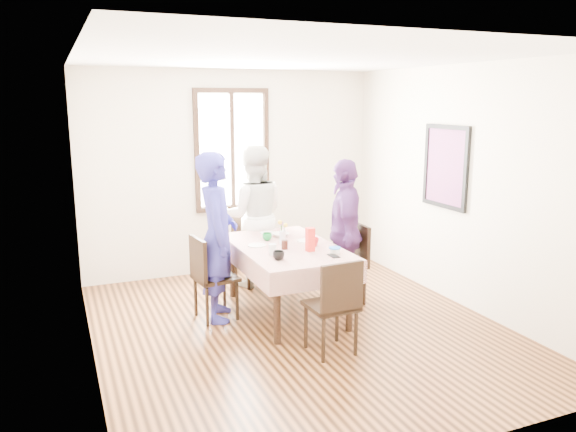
% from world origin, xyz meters
% --- Properties ---
extents(ground, '(4.50, 4.50, 0.00)m').
position_xyz_m(ground, '(0.00, 0.00, 0.00)').
color(ground, black).
rests_on(ground, ground).
extents(back_wall, '(4.00, 0.00, 4.00)m').
position_xyz_m(back_wall, '(0.00, 2.25, 1.35)').
color(back_wall, beige).
rests_on(back_wall, ground).
extents(right_wall, '(0.00, 4.50, 4.50)m').
position_xyz_m(right_wall, '(2.00, 0.00, 1.35)').
color(right_wall, beige).
rests_on(right_wall, ground).
extents(window_frame, '(1.02, 0.06, 1.62)m').
position_xyz_m(window_frame, '(0.00, 2.23, 1.65)').
color(window_frame, black).
rests_on(window_frame, back_wall).
extents(window_pane, '(0.90, 0.02, 1.50)m').
position_xyz_m(window_pane, '(0.00, 2.24, 1.65)').
color(window_pane, white).
rests_on(window_pane, back_wall).
extents(art_poster, '(0.04, 0.76, 0.96)m').
position_xyz_m(art_poster, '(1.98, 0.30, 1.55)').
color(art_poster, red).
rests_on(art_poster, right_wall).
extents(dining_table, '(0.91, 1.56, 0.75)m').
position_xyz_m(dining_table, '(0.05, 0.47, 0.38)').
color(dining_table, black).
rests_on(dining_table, ground).
extents(tablecloth, '(1.03, 1.68, 0.01)m').
position_xyz_m(tablecloth, '(0.05, 0.47, 0.76)').
color(tablecloth, '#5F0B06').
rests_on(tablecloth, dining_table).
extents(chair_left, '(0.47, 0.47, 0.91)m').
position_xyz_m(chair_left, '(-0.71, 0.62, 0.46)').
color(chair_left, black).
rests_on(chair_left, ground).
extents(chair_right, '(0.43, 0.43, 0.91)m').
position_xyz_m(chair_right, '(0.80, 0.52, 0.46)').
color(chair_right, black).
rests_on(chair_right, ground).
extents(chair_far, '(0.48, 0.48, 0.91)m').
position_xyz_m(chair_far, '(0.05, 1.54, 0.46)').
color(chair_far, black).
rests_on(chair_far, ground).
extents(chair_near, '(0.44, 0.44, 0.91)m').
position_xyz_m(chair_near, '(0.05, -0.60, 0.46)').
color(chair_near, black).
rests_on(chair_near, ground).
extents(person_left, '(0.59, 0.75, 1.79)m').
position_xyz_m(person_left, '(-0.69, 0.62, 0.90)').
color(person_left, navy).
rests_on(person_left, ground).
extents(person_far, '(0.99, 0.85, 1.77)m').
position_xyz_m(person_far, '(0.05, 1.52, 0.89)').
color(person_far, silver).
rests_on(person_far, ground).
extents(person_right, '(0.78, 1.06, 1.67)m').
position_xyz_m(person_right, '(0.78, 0.52, 0.84)').
color(person_right, '#532A69').
rests_on(person_right, ground).
extents(mug_black, '(0.13, 0.13, 0.09)m').
position_xyz_m(mug_black, '(-0.23, -0.01, 0.81)').
color(mug_black, black).
rests_on(mug_black, tablecloth).
extents(mug_flag, '(0.14, 0.14, 0.09)m').
position_xyz_m(mug_flag, '(0.32, 0.34, 0.81)').
color(mug_flag, red).
rests_on(mug_flag, tablecloth).
extents(mug_green, '(0.13, 0.13, 0.08)m').
position_xyz_m(mug_green, '(-0.06, 0.77, 0.80)').
color(mug_green, '#0C7226').
rests_on(mug_green, tablecloth).
extents(serving_bowl, '(0.23, 0.23, 0.05)m').
position_xyz_m(serving_bowl, '(0.14, 0.87, 0.78)').
color(serving_bowl, white).
rests_on(serving_bowl, tablecloth).
extents(juice_carton, '(0.08, 0.08, 0.25)m').
position_xyz_m(juice_carton, '(0.19, 0.17, 0.89)').
color(juice_carton, red).
rests_on(juice_carton, tablecloth).
extents(butter_tub, '(0.11, 0.11, 0.05)m').
position_xyz_m(butter_tub, '(0.39, -0.01, 0.79)').
color(butter_tub, white).
rests_on(butter_tub, tablecloth).
extents(jam_jar, '(0.07, 0.07, 0.09)m').
position_xyz_m(jam_jar, '(-0.02, 0.35, 0.81)').
color(jam_jar, black).
rests_on(jam_jar, tablecloth).
extents(drinking_glass, '(0.08, 0.08, 0.11)m').
position_xyz_m(drinking_glass, '(-0.22, 0.19, 0.82)').
color(drinking_glass, silver).
rests_on(drinking_glass, tablecloth).
extents(smartphone, '(0.08, 0.15, 0.01)m').
position_xyz_m(smartphone, '(0.33, -0.10, 0.77)').
color(smartphone, black).
rests_on(smartphone, tablecloth).
extents(flower_vase, '(0.07, 0.07, 0.15)m').
position_xyz_m(flower_vase, '(0.04, 0.56, 0.84)').
color(flower_vase, silver).
rests_on(flower_vase, tablecloth).
extents(plate_left, '(0.20, 0.20, 0.01)m').
position_xyz_m(plate_left, '(-0.25, 0.59, 0.77)').
color(plate_left, white).
rests_on(plate_left, tablecloth).
extents(plate_right, '(0.20, 0.20, 0.01)m').
position_xyz_m(plate_right, '(0.33, 0.57, 0.77)').
color(plate_right, white).
rests_on(plate_right, tablecloth).
extents(plate_far, '(0.20, 0.20, 0.01)m').
position_xyz_m(plate_far, '(0.07, 1.07, 0.77)').
color(plate_far, white).
rests_on(plate_far, tablecloth).
extents(butter_lid, '(0.12, 0.12, 0.01)m').
position_xyz_m(butter_lid, '(0.39, -0.01, 0.82)').
color(butter_lid, blue).
rests_on(butter_lid, butter_tub).
extents(flower_bunch, '(0.09, 0.09, 0.10)m').
position_xyz_m(flower_bunch, '(0.04, 0.56, 0.96)').
color(flower_bunch, yellow).
rests_on(flower_bunch, flower_vase).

